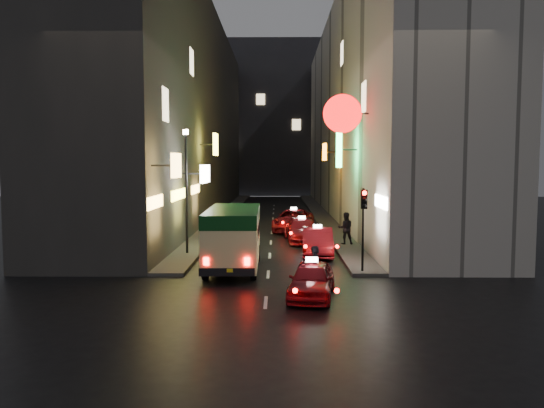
{
  "coord_description": "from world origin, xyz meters",
  "views": [
    {
      "loc": [
        0.41,
        -13.6,
        4.73
      ],
      "look_at": [
        0.12,
        13.0,
        2.64
      ],
      "focal_mm": 35.0,
      "sensor_mm": 36.0,
      "label": 1
    }
  ],
  "objects_px": {
    "minibus": "(233,231)",
    "pedestrian_crossing": "(316,265)",
    "taxi_near": "(312,277)",
    "lamp_post": "(186,183)",
    "traffic_light": "(364,212)"
  },
  "relations": [
    {
      "from": "taxi_near",
      "to": "traffic_light",
      "type": "height_order",
      "value": "traffic_light"
    },
    {
      "from": "minibus",
      "to": "taxi_near",
      "type": "height_order",
      "value": "minibus"
    },
    {
      "from": "pedestrian_crossing",
      "to": "lamp_post",
      "type": "bearing_deg",
      "value": 46.31
    },
    {
      "from": "minibus",
      "to": "taxi_near",
      "type": "bearing_deg",
      "value": -56.65
    },
    {
      "from": "taxi_near",
      "to": "traffic_light",
      "type": "bearing_deg",
      "value": 57.5
    },
    {
      "from": "taxi_near",
      "to": "minibus",
      "type": "bearing_deg",
      "value": 123.35
    },
    {
      "from": "taxi_near",
      "to": "lamp_post",
      "type": "distance_m",
      "value": 10.56
    },
    {
      "from": "lamp_post",
      "to": "pedestrian_crossing",
      "type": "bearing_deg",
      "value": -50.14
    },
    {
      "from": "minibus",
      "to": "lamp_post",
      "type": "height_order",
      "value": "lamp_post"
    },
    {
      "from": "traffic_light",
      "to": "pedestrian_crossing",
      "type": "bearing_deg",
      "value": -128.81
    },
    {
      "from": "minibus",
      "to": "pedestrian_crossing",
      "type": "xyz_separation_m",
      "value": [
        3.37,
        -3.7,
        -0.77
      ]
    },
    {
      "from": "traffic_light",
      "to": "lamp_post",
      "type": "distance_m",
      "value": 9.42
    },
    {
      "from": "taxi_near",
      "to": "traffic_light",
      "type": "distance_m",
      "value": 4.88
    },
    {
      "from": "taxi_near",
      "to": "pedestrian_crossing",
      "type": "xyz_separation_m",
      "value": [
        0.23,
        1.07,
        0.21
      ]
    },
    {
      "from": "lamp_post",
      "to": "minibus",
      "type": "bearing_deg",
      "value": -52.99
    }
  ]
}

